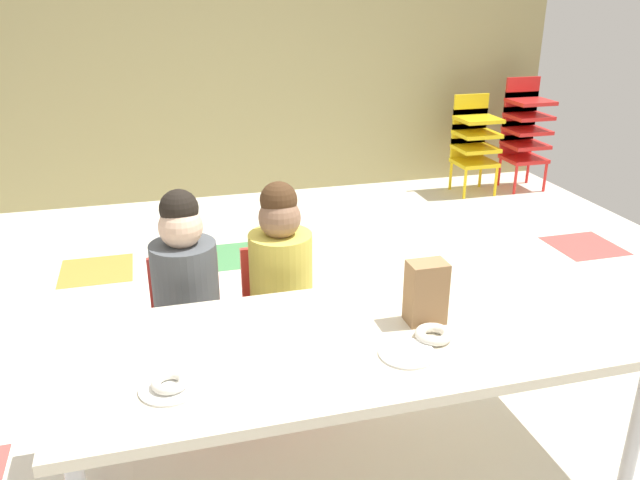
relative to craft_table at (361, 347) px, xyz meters
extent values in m
cube|color=silver|center=(-0.11, 0.72, -0.53)|extent=(5.78, 5.37, 0.02)
cube|color=#B24C47|center=(2.14, 1.62, -0.52)|extent=(0.43, 0.43, 0.00)
cube|color=orange|center=(-1.01, 2.07, -0.52)|extent=(0.43, 0.43, 0.00)
cube|color=silver|center=(-1.01, 0.27, -0.52)|extent=(0.43, 0.43, 0.00)
cube|color=silver|center=(0.79, 2.97, -0.52)|extent=(0.43, 0.43, 0.00)
cube|color=#336BB2|center=(1.24, 0.72, -0.52)|extent=(0.43, 0.43, 0.00)
cube|color=#478C51|center=(-0.11, 2.07, -0.52)|extent=(0.43, 0.43, 0.00)
cube|color=tan|center=(-0.11, 3.40, 0.74)|extent=(5.78, 0.10, 2.52)
cube|color=beige|center=(0.00, 0.00, 0.03)|extent=(1.93, 0.76, 0.04)
cylinder|color=#B2B2B7|center=(0.88, -0.32, -0.26)|extent=(0.05, 0.05, 0.53)
cylinder|color=#B2B2B7|center=(-0.88, 0.32, -0.26)|extent=(0.05, 0.05, 0.53)
cylinder|color=#B2B2B7|center=(0.88, 0.32, -0.26)|extent=(0.05, 0.05, 0.53)
cube|color=red|center=(-0.53, 0.60, -0.22)|extent=(0.32, 0.30, 0.03)
cube|color=red|center=(-0.53, 0.75, -0.07)|extent=(0.29, 0.02, 0.30)
cylinder|color=#4C5156|center=(-0.53, 0.60, 0.00)|extent=(0.33, 0.33, 0.38)
sphere|color=beige|center=(-0.53, 0.60, 0.26)|extent=(0.17, 0.17, 0.17)
sphere|color=black|center=(-0.53, 0.61, 0.33)|extent=(0.15, 0.15, 0.15)
cylinder|color=red|center=(-0.67, 0.47, -0.37)|extent=(0.02, 0.02, 0.28)
cylinder|color=red|center=(-0.39, 0.47, -0.37)|extent=(0.02, 0.02, 0.28)
cylinder|color=red|center=(-0.67, 0.73, -0.37)|extent=(0.02, 0.02, 0.28)
cylinder|color=red|center=(-0.39, 0.73, -0.37)|extent=(0.02, 0.02, 0.28)
cube|color=red|center=(-0.14, 0.60, -0.22)|extent=(0.32, 0.30, 0.03)
cube|color=red|center=(-0.14, 0.75, -0.07)|extent=(0.29, 0.02, 0.30)
cylinder|color=#D8C64C|center=(-0.14, 0.60, 0.00)|extent=(0.32, 0.32, 0.38)
sphere|color=#8C664C|center=(-0.14, 0.60, 0.26)|extent=(0.17, 0.17, 0.17)
sphere|color=#472D19|center=(-0.14, 0.61, 0.33)|extent=(0.15, 0.15, 0.15)
cylinder|color=red|center=(-0.28, 0.47, -0.37)|extent=(0.02, 0.02, 0.28)
cylinder|color=red|center=(0.00, 0.47, -0.37)|extent=(0.02, 0.02, 0.28)
cylinder|color=red|center=(-0.28, 0.73, -0.37)|extent=(0.02, 0.02, 0.28)
cylinder|color=red|center=(0.00, 0.73, -0.37)|extent=(0.02, 0.02, 0.28)
cube|color=yellow|center=(1.97, 2.88, -0.26)|extent=(0.32, 0.30, 0.03)
cube|color=yellow|center=(1.97, 3.02, -0.17)|extent=(0.30, 0.02, 0.18)
cube|color=yellow|center=(1.97, 2.88, -0.14)|extent=(0.32, 0.30, 0.03)
cube|color=yellow|center=(1.97, 3.02, -0.05)|extent=(0.30, 0.02, 0.18)
cube|color=yellow|center=(1.97, 2.88, -0.02)|extent=(0.32, 0.30, 0.03)
cube|color=yellow|center=(1.97, 3.02, 0.07)|extent=(0.30, 0.02, 0.18)
cube|color=yellow|center=(1.97, 2.88, 0.10)|extent=(0.32, 0.30, 0.03)
cube|color=yellow|center=(1.97, 3.02, 0.19)|extent=(0.30, 0.02, 0.18)
cylinder|color=yellow|center=(1.83, 2.75, -0.39)|extent=(0.02, 0.02, 0.26)
cylinder|color=yellow|center=(2.11, 2.75, -0.39)|extent=(0.02, 0.02, 0.26)
cylinder|color=yellow|center=(1.83, 3.01, -0.39)|extent=(0.02, 0.02, 0.26)
cylinder|color=yellow|center=(2.11, 3.01, -0.39)|extent=(0.02, 0.02, 0.26)
cube|color=red|center=(2.43, 2.88, -0.26)|extent=(0.32, 0.30, 0.03)
cube|color=red|center=(2.43, 3.02, -0.17)|extent=(0.30, 0.02, 0.18)
cube|color=red|center=(2.43, 2.88, -0.14)|extent=(0.32, 0.30, 0.03)
cube|color=red|center=(2.43, 3.02, -0.05)|extent=(0.30, 0.02, 0.18)
cube|color=red|center=(2.43, 2.88, -0.02)|extent=(0.32, 0.30, 0.03)
cube|color=red|center=(2.43, 3.02, 0.07)|extent=(0.30, 0.02, 0.18)
cube|color=red|center=(2.43, 2.88, 0.10)|extent=(0.32, 0.30, 0.03)
cube|color=red|center=(2.43, 3.02, 0.19)|extent=(0.30, 0.02, 0.18)
cube|color=red|center=(2.43, 2.88, 0.22)|extent=(0.32, 0.30, 0.03)
cube|color=red|center=(2.43, 3.02, 0.31)|extent=(0.30, 0.02, 0.18)
cylinder|color=red|center=(2.29, 2.75, -0.39)|extent=(0.02, 0.02, 0.26)
cylinder|color=red|center=(2.57, 2.75, -0.39)|extent=(0.02, 0.02, 0.26)
cylinder|color=red|center=(2.29, 3.01, -0.39)|extent=(0.02, 0.02, 0.26)
cylinder|color=red|center=(2.57, 3.01, -0.39)|extent=(0.02, 0.02, 0.26)
cube|color=#9E754C|center=(0.24, 0.03, 0.15)|extent=(0.13, 0.09, 0.22)
cylinder|color=white|center=(-0.63, -0.14, 0.05)|extent=(0.18, 0.18, 0.01)
cylinder|color=white|center=(0.10, -0.15, 0.05)|extent=(0.18, 0.18, 0.01)
torus|color=white|center=(-0.63, -0.14, 0.07)|extent=(0.11, 0.11, 0.03)
torus|color=white|center=(0.22, -0.08, 0.06)|extent=(0.12, 0.12, 0.03)
camera|label=1|loc=(-0.61, -1.74, 1.13)|focal=35.82mm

